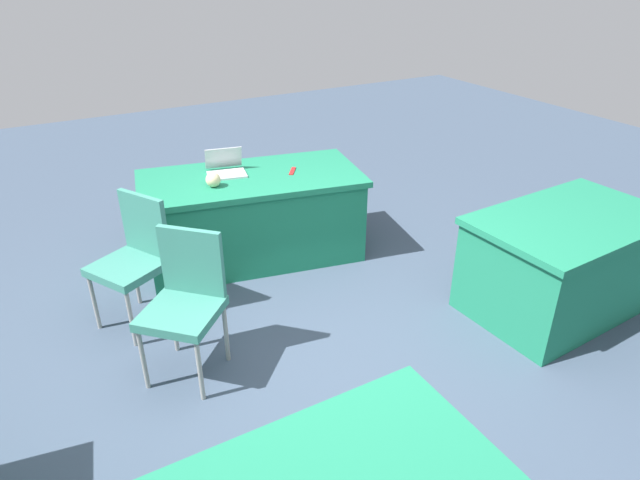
% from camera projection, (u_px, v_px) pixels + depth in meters
% --- Properties ---
extents(ground_plane, '(14.40, 14.40, 0.00)m').
position_uv_depth(ground_plane, '(306.00, 367.00, 3.62)').
color(ground_plane, '#3D4C60').
extents(table_foreground, '(2.01, 1.26, 0.75)m').
position_uv_depth(table_foreground, '(253.00, 216.00, 4.81)').
color(table_foreground, '#1E7A56').
rests_on(table_foreground, ground).
extents(table_mid_right, '(1.49, 0.97, 0.75)m').
position_uv_depth(table_mid_right, '(563.00, 262.00, 4.09)').
color(table_mid_right, '#1E7A56').
rests_on(table_mid_right, ground).
extents(chair_near_front, '(0.60, 0.60, 0.96)m').
position_uv_depth(chair_near_front, '(134.00, 254.00, 3.85)').
color(chair_near_front, '#9E9993').
rests_on(chair_near_front, ground).
extents(chair_tucked_left, '(0.62, 0.62, 0.95)m').
position_uv_depth(chair_tucked_left, '(186.00, 297.00, 3.38)').
color(chair_tucked_left, '#9E9993').
rests_on(chair_tucked_left, ground).
extents(laptop_silver, '(0.37, 0.35, 0.21)m').
position_uv_depth(laptop_silver, '(226.00, 169.00, 4.66)').
color(laptop_silver, silver).
rests_on(laptop_silver, table_foreground).
extents(yarn_ball, '(0.12, 0.12, 0.12)m').
position_uv_depth(yarn_ball, '(213.00, 180.00, 4.39)').
color(yarn_ball, beige).
rests_on(yarn_ball, table_foreground).
extents(scissors_red, '(0.13, 0.17, 0.01)m').
position_uv_depth(scissors_red, '(292.00, 171.00, 4.73)').
color(scissors_red, red).
rests_on(scissors_red, table_foreground).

